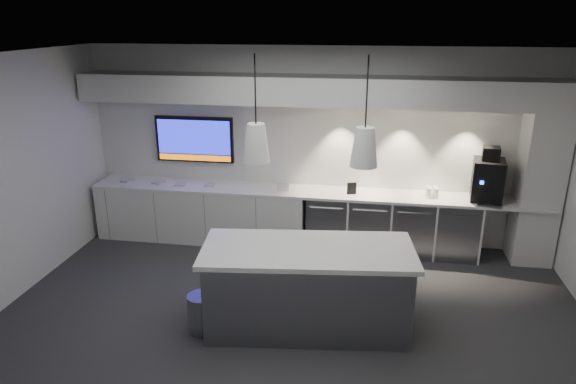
% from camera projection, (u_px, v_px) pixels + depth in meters
% --- Properties ---
extents(floor, '(7.00, 7.00, 0.00)m').
position_uv_depth(floor, '(289.00, 323.00, 6.00)').
color(floor, '#2F2F32').
rests_on(floor, ground).
extents(ceiling, '(7.00, 7.00, 0.00)m').
position_uv_depth(ceiling, '(289.00, 59.00, 5.03)').
color(ceiling, black).
rests_on(ceiling, wall_back).
extents(wall_back, '(7.00, 0.00, 7.00)m').
position_uv_depth(wall_back, '(315.00, 147.00, 7.85)').
color(wall_back, silver).
rests_on(wall_back, floor).
extents(wall_front, '(7.00, 0.00, 7.00)m').
position_uv_depth(wall_front, '(226.00, 339.00, 3.18)').
color(wall_front, silver).
rests_on(wall_front, floor).
extents(back_counter, '(6.80, 0.65, 0.04)m').
position_uv_depth(back_counter, '(312.00, 192.00, 7.74)').
color(back_counter, white).
rests_on(back_counter, left_base_cabinets).
extents(left_base_cabinets, '(3.30, 0.63, 0.86)m').
position_uv_depth(left_base_cabinets, '(202.00, 213.00, 8.16)').
color(left_base_cabinets, silver).
rests_on(left_base_cabinets, floor).
extents(fridge_unit_a, '(0.60, 0.61, 0.85)m').
position_uv_depth(fridge_unit_a, '(327.00, 221.00, 7.85)').
color(fridge_unit_a, gray).
rests_on(fridge_unit_a, floor).
extents(fridge_unit_b, '(0.60, 0.61, 0.85)m').
position_uv_depth(fridge_unit_b, '(369.00, 223.00, 7.76)').
color(fridge_unit_b, gray).
rests_on(fridge_unit_b, floor).
extents(fridge_unit_c, '(0.60, 0.61, 0.85)m').
position_uv_depth(fridge_unit_c, '(412.00, 226.00, 7.66)').
color(fridge_unit_c, gray).
rests_on(fridge_unit_c, floor).
extents(fridge_unit_d, '(0.60, 0.61, 0.85)m').
position_uv_depth(fridge_unit_d, '(455.00, 229.00, 7.57)').
color(fridge_unit_d, gray).
rests_on(fridge_unit_d, floor).
extents(backsplash, '(4.60, 0.03, 1.30)m').
position_uv_depth(backsplash, '(395.00, 147.00, 7.63)').
color(backsplash, silver).
rests_on(backsplash, wall_back).
extents(soffit, '(6.90, 0.60, 0.40)m').
position_uv_depth(soffit, '(314.00, 90.00, 7.27)').
color(soffit, silver).
rests_on(soffit, wall_back).
extents(column, '(0.55, 0.55, 2.60)m').
position_uv_depth(column, '(540.00, 175.00, 7.15)').
color(column, silver).
rests_on(column, floor).
extents(wall_tv, '(1.25, 0.07, 0.72)m').
position_uv_depth(wall_tv, '(194.00, 139.00, 8.07)').
color(wall_tv, black).
rests_on(wall_tv, wall_back).
extents(island, '(2.43, 1.26, 0.99)m').
position_uv_depth(island, '(307.00, 288.00, 5.78)').
color(island, gray).
rests_on(island, floor).
extents(bin, '(0.42, 0.42, 0.45)m').
position_uv_depth(bin, '(202.00, 313.00, 5.77)').
color(bin, gray).
rests_on(bin, floor).
extents(coffee_machine, '(0.49, 0.65, 0.77)m').
position_uv_depth(coffee_machine, '(488.00, 178.00, 7.28)').
color(coffee_machine, black).
rests_on(coffee_machine, back_counter).
extents(sign_black, '(0.14, 0.06, 0.18)m').
position_uv_depth(sign_black, '(352.00, 188.00, 7.56)').
color(sign_black, black).
rests_on(sign_black, back_counter).
extents(sign_white, '(0.18, 0.02, 0.14)m').
position_uv_depth(sign_white, '(283.00, 187.00, 7.70)').
color(sign_white, white).
rests_on(sign_white, back_counter).
extents(cup_cluster, '(0.18, 0.18, 0.15)m').
position_uv_depth(cup_cluster, '(432.00, 192.00, 7.45)').
color(cup_cluster, white).
rests_on(cup_cluster, back_counter).
extents(tray_a, '(0.20, 0.20, 0.02)m').
position_uv_depth(tray_a, '(127.00, 181.00, 8.17)').
color(tray_a, '#ACACAC').
rests_on(tray_a, back_counter).
extents(tray_b, '(0.20, 0.20, 0.02)m').
position_uv_depth(tray_b, '(158.00, 182.00, 8.08)').
color(tray_b, '#ACACAC').
rests_on(tray_b, back_counter).
extents(tray_c, '(0.17, 0.17, 0.02)m').
position_uv_depth(tray_c, '(180.00, 184.00, 8.00)').
color(tray_c, '#ACACAC').
rests_on(tray_c, back_counter).
extents(tray_d, '(0.17, 0.17, 0.02)m').
position_uv_depth(tray_d, '(210.00, 185.00, 7.95)').
color(tray_d, '#ACACAC').
rests_on(tray_d, back_counter).
extents(pendant_left, '(0.28, 0.28, 1.10)m').
position_uv_depth(pendant_left, '(256.00, 143.00, 5.32)').
color(pendant_left, silver).
rests_on(pendant_left, ceiling).
extents(pendant_right, '(0.28, 0.28, 1.10)m').
position_uv_depth(pendant_right, '(364.00, 147.00, 5.15)').
color(pendant_right, silver).
rests_on(pendant_right, ceiling).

